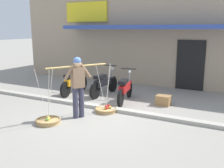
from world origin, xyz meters
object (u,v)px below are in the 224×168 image
object	(u,v)px
motorcycle_third_in_row	(125,89)
wooden_crate	(163,100)
fruit_vendor	(78,83)
fruit_basket_right_side	(106,109)
motorcycle_second_in_row	(104,83)
motorcycle_nearest_shop	(74,82)
fruit_basket_left_side	(48,121)

from	to	relation	value
motorcycle_third_in_row	wooden_crate	xyz separation A→B (m)	(1.26, 0.24, -0.29)
fruit_vendor	fruit_basket_right_side	distance (m)	1.26
fruit_basket_right_side	motorcycle_second_in_row	size ratio (longest dim) A/B	0.80
motorcycle_second_in_row	wooden_crate	size ratio (longest dim) A/B	4.14
fruit_vendor	motorcycle_third_in_row	bearing A→B (deg)	75.73
wooden_crate	fruit_vendor	bearing A→B (deg)	-128.24
fruit_basket_right_side	motorcycle_nearest_shop	bearing A→B (deg)	147.58
fruit_basket_left_side	wooden_crate	bearing A→B (deg)	53.63
fruit_basket_right_side	wooden_crate	xyz separation A→B (m)	(1.32, 1.47, 0.08)
fruit_basket_right_side	motorcycle_nearest_shop	distance (m)	2.54
fruit_basket_right_side	wooden_crate	bearing A→B (deg)	48.18
fruit_basket_right_side	motorcycle_second_in_row	distance (m)	1.99
wooden_crate	fruit_basket_right_side	bearing A→B (deg)	-131.82
motorcycle_third_in_row	wooden_crate	bearing A→B (deg)	10.96
fruit_vendor	wooden_crate	size ratio (longest dim) A/B	3.85
fruit_basket_left_side	motorcycle_third_in_row	bearing A→B (deg)	70.94
fruit_basket_left_side	motorcycle_nearest_shop	world-z (taller)	fruit_basket_left_side
fruit_basket_left_side	motorcycle_second_in_row	bearing A→B (deg)	92.05
motorcycle_nearest_shop	fruit_vendor	bearing A→B (deg)	-51.58
fruit_vendor	motorcycle_nearest_shop	bearing A→B (deg)	128.42
fruit_basket_left_side	motorcycle_second_in_row	xyz separation A→B (m)	(-0.11, 3.20, 0.38)
fruit_vendor	motorcycle_third_in_row	xyz separation A→B (m)	(0.51, 2.00, -0.53)
fruit_vendor	motorcycle_third_in_row	size ratio (longest dim) A/B	0.94
motorcycle_second_in_row	motorcycle_nearest_shop	bearing A→B (deg)	-163.65
fruit_basket_left_side	fruit_basket_right_side	xyz separation A→B (m)	(0.89, 1.53, 0.00)
fruit_basket_right_side	motorcycle_third_in_row	size ratio (longest dim) A/B	0.81
fruit_basket_right_side	motorcycle_nearest_shop	world-z (taller)	fruit_basket_right_side
fruit_basket_left_side	motorcycle_second_in_row	size ratio (longest dim) A/B	0.80
motorcycle_third_in_row	wooden_crate	world-z (taller)	motorcycle_third_in_row
motorcycle_third_in_row	fruit_vendor	bearing A→B (deg)	-104.27
fruit_vendor	motorcycle_nearest_shop	distance (m)	2.75
fruit_basket_right_side	motorcycle_third_in_row	distance (m)	1.29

